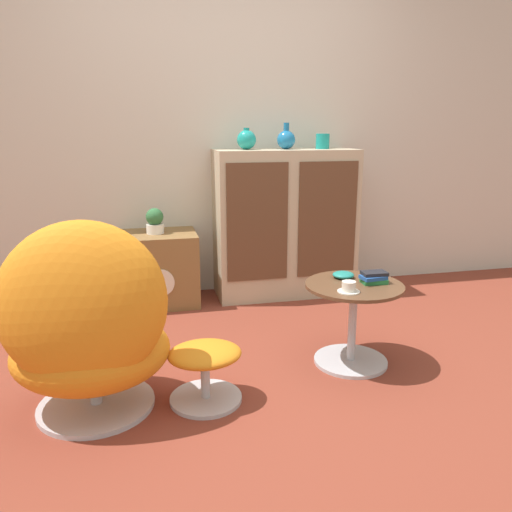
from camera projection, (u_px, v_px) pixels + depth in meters
The scene contains 14 objects.
ground_plane at pixel (272, 383), 2.57m from camera, with size 12.00×12.00×0.00m, color brown.
wall_back at pixel (218, 124), 3.77m from camera, with size 6.40×0.06×2.60m.
sideboard at pixel (285, 223), 3.83m from camera, with size 1.06×0.43×1.12m.
tv_console at pixel (159, 269), 3.68m from camera, with size 0.56×0.46×0.53m.
egg_chair at pixel (88, 330), 2.18m from camera, with size 0.73×0.67×0.94m.
ottoman at pixel (205, 364), 2.36m from camera, with size 0.35×0.35×0.29m.
coffee_table at pixel (353, 317), 2.72m from camera, with size 0.53×0.53×0.46m.
vase_leftmost at pixel (246, 140), 3.61m from camera, with size 0.14×0.14×0.15m.
vase_inner_left at pixel (286, 139), 3.67m from camera, with size 0.13×0.13×0.19m.
vase_inner_right at pixel (323, 141), 3.74m from camera, with size 0.10×0.10×0.11m.
potted_plant at pixel (155, 221), 3.58m from camera, with size 0.13×0.13×0.18m.
teacup at pixel (349, 288), 2.54m from camera, with size 0.11×0.11×0.06m.
book_stack at pixel (374, 278), 2.68m from camera, with size 0.15×0.11×0.06m.
bowl at pixel (343, 275), 2.78m from camera, with size 0.12×0.12×0.04m.
Camera 1 is at (-0.61, -2.24, 1.28)m, focal length 35.00 mm.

